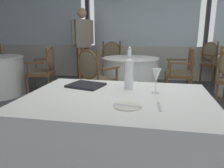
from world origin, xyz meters
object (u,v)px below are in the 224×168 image
water_bottle (129,72)px  dining_chair_1_0 (45,68)px  dining_chair_2_1 (113,60)px  diner_person_0 (83,41)px  wine_glass (156,75)px  dining_chair_0_1 (213,59)px  dining_chair_2_0 (183,69)px  menu_book (86,85)px  dining_chair_2_2 (94,75)px  side_plate (127,106)px

water_bottle → dining_chair_1_0: (-1.85, 2.02, -0.35)m
dining_chair_2_1 → diner_person_0: (-0.76, 0.13, 0.41)m
wine_glass → dining_chair_0_1: bearing=70.2°
dining_chair_0_1 → dining_chair_2_0: 1.59m
menu_book → dining_chair_2_1: dining_chair_2_1 is taller
dining_chair_2_0 → dining_chair_2_2: bearing=30.2°
side_plate → dining_chair_2_0: dining_chair_2_0 is taller
side_plate → water_bottle: 0.48m
wine_glass → dining_chair_1_0: 2.98m
dining_chair_1_0 → dining_chair_0_1: bearing=-167.0°
dining_chair_1_0 → dining_chair_2_2: 1.32m
dining_chair_2_1 → wine_glass: bearing=-13.6°
side_plate → menu_book: bearing=132.2°
dining_chair_0_1 → dining_chair_1_0: size_ratio=1.07×
wine_glass → dining_chair_1_0: wine_glass is taller
dining_chair_0_1 → dining_chair_2_0: dining_chair_0_1 is taller
wine_glass → dining_chair_1_0: size_ratio=0.22×
dining_chair_0_1 → dining_chair_1_0: 3.73m
dining_chair_2_0 → dining_chair_2_2: 1.64m
wine_glass → dining_chair_0_1: dining_chair_0_1 is taller
dining_chair_2_2 → water_bottle: bearing=-123.2°
diner_person_0 → dining_chair_2_1: bearing=-134.0°
dining_chair_1_0 → dining_chair_2_0: bearing=172.7°
water_bottle → side_plate: bearing=-84.4°
dining_chair_2_1 → diner_person_0: diner_person_0 is taller
side_plate → dining_chair_0_1: size_ratio=0.17×
menu_book → dining_chair_2_2: size_ratio=0.30×
dining_chair_1_0 → dining_chair_2_0: 2.58m
water_bottle → dining_chair_2_0: (0.73, 2.20, -0.33)m
water_bottle → menu_book: 0.41m
wine_glass → dining_chair_2_0: wine_glass is taller
side_plate → dining_chair_2_0: bearing=75.7°
dining_chair_1_0 → diner_person_0: 1.29m
dining_chair_2_1 → diner_person_0: 0.87m
dining_chair_2_1 → dining_chair_2_2: bearing=-30.0°
dining_chair_2_0 → diner_person_0: bearing=-23.7°
water_bottle → dining_chair_0_1: water_bottle is taller
menu_book → side_plate: bearing=-33.2°
dining_chair_0_1 → side_plate: bearing=-47.4°
side_plate → menu_book: menu_book is taller
dining_chair_0_1 → dining_chair_2_2: (-2.24, -2.19, -0.02)m
menu_book → dining_chair_0_1: (1.93, 3.55, -0.17)m
wine_glass → dining_chair_2_0: bearing=77.7°
dining_chair_2_1 → dining_chair_1_0: bearing=-78.7°
dining_chair_0_1 → dining_chair_2_2: bearing=-72.6°
side_plate → dining_chair_1_0: bearing=127.5°
dining_chair_2_0 → dining_chair_2_1: dining_chair_2_1 is taller
dining_chair_1_0 → dining_chair_2_0: (2.58, 0.19, 0.02)m
dining_chair_2_0 → dining_chair_0_1: bearing=-121.0°
dining_chair_0_1 → dining_chair_2_0: bearing=-57.9°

